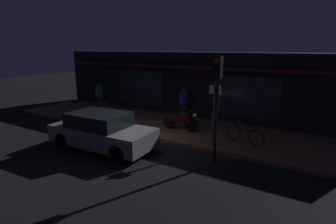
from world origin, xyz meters
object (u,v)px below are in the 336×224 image
Objects in this scene: sign_post at (214,111)px; person_bystander at (183,102)px; traffic_light_pole at (217,92)px; trash_bin at (78,108)px; bicycle_extra at (245,134)px; bicycle_parked at (100,112)px; person_photographer at (99,96)px; parked_car_near at (102,131)px; motorcycle at (181,120)px.

person_bystander is at bearing 135.38° from sign_post.
trash_bin is at bearing 169.61° from traffic_light_pole.
sign_post is (-0.99, -0.82, 1.00)m from bicycle_extra.
traffic_light_pole is (7.23, -1.89, 1.97)m from bicycle_parked.
parked_car_near is (4.49, -4.24, -0.32)m from person_photographer.
bicycle_extra is (2.99, -0.17, -0.14)m from motorcycle.
sign_post reaches higher than bicycle_parked.
trash_bin is 0.26× the size of traffic_light_pole.
bicycle_parked is 0.39× the size of parked_car_near.
traffic_light_pole is at bearing 11.76° from parked_car_near.
bicycle_extra is 4.43m from person_bystander.
traffic_light_pole is (-0.34, -2.23, 1.97)m from bicycle_extra.
person_bystander is at bearing 81.83° from parked_car_near.
person_bystander is 5.74m from traffic_light_pole.
parked_car_near is (-4.29, -0.89, -1.77)m from traffic_light_pole.
sign_post is (8.13, -1.93, 0.48)m from person_photographer.
parked_car_near is at bearing -146.00° from bicycle_extra.
sign_post is 0.57× the size of parked_car_near.
person_photographer is at bearing 136.64° from parked_car_near.
motorcycle is 4.62m from bicycle_parked.
person_bystander is at bearing 10.08° from person_photographer.
traffic_light_pole reaches higher than bicycle_parked.
parked_car_near is at bearing -116.58° from motorcycle.
parked_car_near is (-0.74, -5.17, -0.32)m from person_bystander.
bicycle_parked is 1.41m from trash_bin.
bicycle_parked is 0.46× the size of traffic_light_pole.
person_photographer is 0.40× the size of parked_car_near.
motorcycle is 1.83× the size of trash_bin.
parked_car_near reaches higher than bicycle_parked.
motorcycle is 4.01m from traffic_light_pole.
motorcycle is at bearing -64.24° from person_bystander.
bicycle_parked is at bearing 13.09° from trash_bin.
trash_bin is 4.96m from parked_car_near.
sign_post is (2.90, -2.86, 0.48)m from person_bystander.
person_bystander reaches higher than bicycle_extra.
motorcycle is 2.99m from bicycle_extra.
traffic_light_pole is at bearing -10.39° from trash_bin.
motorcycle is at bearing -8.77° from person_photographer.
bicycle_parked is (-4.59, -0.50, -0.14)m from motorcycle.
bicycle_extra is 1.75× the size of trash_bin.
sign_post reaches higher than motorcycle.
person_bystander is 4.10m from sign_post.
person_photographer is 9.51m from traffic_light_pole.
sign_post reaches higher than parked_car_near.
person_bystander is 0.46× the size of traffic_light_pole.
bicycle_extra is at bearing 34.00° from parked_car_near.
person_bystander is (5.23, 0.93, 0.00)m from person_photographer.
traffic_light_pole is 0.86× the size of parked_car_near.
bicycle_parked is 6.68m from sign_post.
sign_post is at bearing -44.62° from person_bystander.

